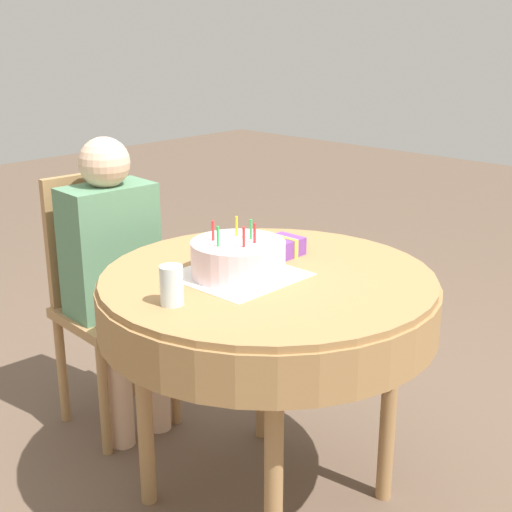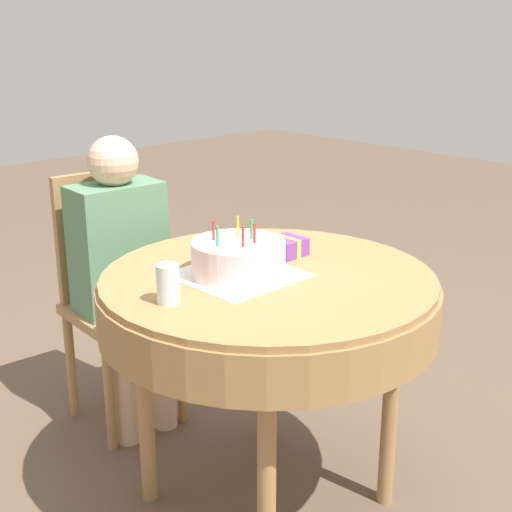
# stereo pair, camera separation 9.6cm
# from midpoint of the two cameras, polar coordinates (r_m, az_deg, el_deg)

# --- Properties ---
(ground_plane) EXTENTS (12.00, 12.00, 0.00)m
(ground_plane) POSITION_cam_midpoint_polar(r_m,az_deg,el_deg) (2.45, 2.06, -18.85)
(ground_plane) COLOR brown
(dining_table) EXTENTS (1.00, 1.00, 0.77)m
(dining_table) POSITION_cam_midpoint_polar(r_m,az_deg,el_deg) (2.11, 2.27, -3.92)
(dining_table) COLOR #9E7547
(dining_table) RESTS_ON ground_plane
(chair) EXTENTS (0.39, 0.39, 0.95)m
(chair) POSITION_cam_midpoint_polar(r_m,az_deg,el_deg) (2.73, -10.41, -2.80)
(chair) COLOR #A37A4C
(chair) RESTS_ON ground_plane
(person) EXTENTS (0.34, 0.29, 1.10)m
(person) POSITION_cam_midpoint_polar(r_m,az_deg,el_deg) (2.60, -9.59, -0.34)
(person) COLOR #DBB293
(person) RESTS_ON ground_plane
(napkin) EXTENTS (0.32, 0.32, 0.00)m
(napkin) POSITION_cam_midpoint_polar(r_m,az_deg,el_deg) (2.07, -0.09, -1.51)
(napkin) COLOR white
(napkin) RESTS_ON dining_table
(birthday_cake) EXTENTS (0.27, 0.27, 0.16)m
(birthday_cake) POSITION_cam_midpoint_polar(r_m,az_deg,el_deg) (2.05, -0.09, -0.16)
(birthday_cake) COLOR silver
(birthday_cake) RESTS_ON dining_table
(drinking_glass) EXTENTS (0.06, 0.06, 0.11)m
(drinking_glass) POSITION_cam_midpoint_polar(r_m,az_deg,el_deg) (1.86, -5.60, -2.24)
(drinking_glass) COLOR silver
(drinking_glass) RESTS_ON dining_table
(gift_box) EXTENTS (0.10, 0.11, 0.06)m
(gift_box) POSITION_cam_midpoint_polar(r_m,az_deg,el_deg) (2.24, 3.68, 0.75)
(gift_box) COLOR #753D99
(gift_box) RESTS_ON dining_table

